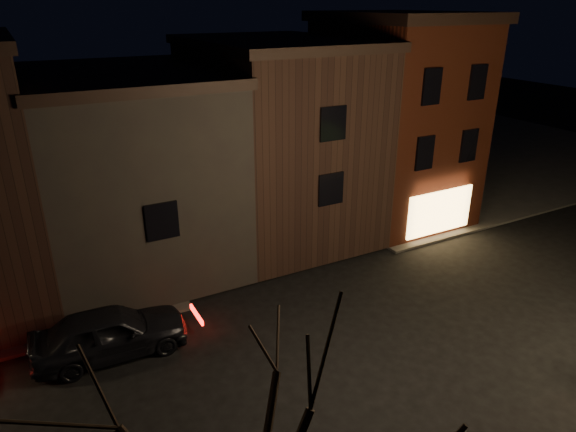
# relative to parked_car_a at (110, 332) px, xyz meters

# --- Properties ---
(ground) EXTENTS (120.00, 120.00, 0.00)m
(ground) POSITION_rel_parked_car_a_xyz_m (8.27, -3.71, -0.86)
(ground) COLOR black
(ground) RESTS_ON ground
(sidewalk_far_right) EXTENTS (30.00, 30.00, 0.12)m
(sidewalk_far_right) POSITION_rel_parked_car_a_xyz_m (28.27, 16.29, -0.80)
(sidewalk_far_right) COLOR #2D2B28
(sidewalk_far_right) RESTS_ON ground
(corner_building) EXTENTS (6.50, 8.50, 10.50)m
(corner_building) POSITION_rel_parked_car_a_xyz_m (16.27, 5.77, 4.54)
(corner_building) COLOR #3F160B
(corner_building) RESTS_ON ground
(row_building_a) EXTENTS (7.30, 10.30, 9.40)m
(row_building_a) POSITION_rel_parked_car_a_xyz_m (9.77, 6.79, 3.98)
(row_building_a) COLOR black
(row_building_a) RESTS_ON ground
(row_building_b) EXTENTS (7.80, 10.30, 8.40)m
(row_building_b) POSITION_rel_parked_car_a_xyz_m (2.52, 6.79, 3.48)
(row_building_b) COLOR black
(row_building_b) RESTS_ON ground
(parked_car_a) EXTENTS (5.12, 2.25, 1.71)m
(parked_car_a) POSITION_rel_parked_car_a_xyz_m (0.00, 0.00, 0.00)
(parked_car_a) COLOR black
(parked_car_a) RESTS_ON ground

